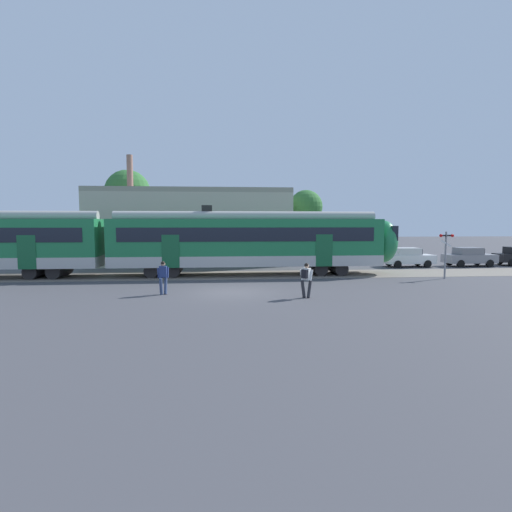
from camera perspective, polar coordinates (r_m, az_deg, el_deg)
ground_plane at (r=20.59m, az=-3.68°, el=-5.17°), size 160.00×160.00×0.00m
track_bed at (r=28.77m, az=-23.73°, el=-2.72°), size 80.00×4.40×0.01m
commuter_train at (r=27.87m, az=-19.04°, el=1.83°), size 38.05×3.07×4.73m
pedestrian_navy at (r=20.24m, az=-13.12°, el=-2.70°), size 0.54×0.63×1.67m
pedestrian_white at (r=18.98m, az=7.18°, el=-3.02°), size 0.67×0.52×1.67m
parked_car_white at (r=34.52m, az=20.86°, el=-0.16°), size 4.02×1.80×1.54m
parked_car_grey at (r=37.02m, az=28.15°, el=-0.10°), size 4.02×1.79×1.54m
crossing_signal at (r=27.98m, az=25.49°, el=1.14°), size 0.96×0.22×3.00m
background_building at (r=34.62m, az=-9.24°, el=4.12°), size 16.73×5.00×9.20m
street_tree_right at (r=37.47m, az=7.13°, el=6.95°), size 3.07×3.07×6.59m
street_tree_left at (r=39.47m, az=-17.86°, el=8.58°), size 4.21×4.21×8.47m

